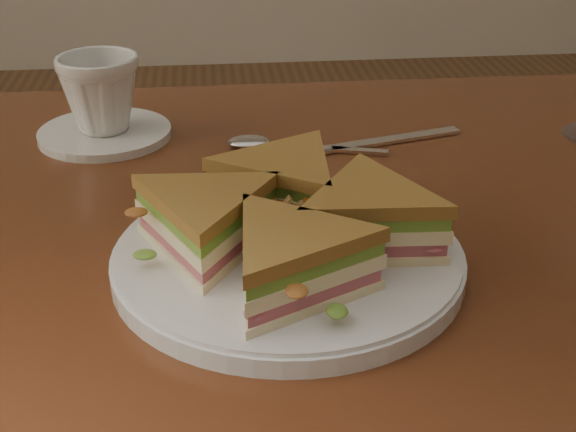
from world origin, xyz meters
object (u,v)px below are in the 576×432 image
(table, at_px, (325,299))
(knife, at_px, (371,144))
(sandwich_wedges, at_px, (288,221))
(coffee_cup, at_px, (100,94))
(plate, at_px, (288,260))
(spoon, at_px, (268,144))
(saucer, at_px, (105,133))

(table, height_order, knife, knife)
(sandwich_wedges, xyz_separation_m, coffee_cup, (-0.18, 0.32, 0.01))
(plate, distance_m, coffee_cup, 0.37)
(sandwich_wedges, bearing_deg, knife, 64.82)
(plate, height_order, spoon, plate)
(plate, relative_size, sandwich_wedges, 1.04)
(knife, bearing_deg, coffee_cup, 154.25)
(table, distance_m, saucer, 0.34)
(table, relative_size, knife, 5.69)
(table, xyz_separation_m, sandwich_wedges, (-0.05, -0.10, 0.14))
(table, distance_m, sandwich_wedges, 0.18)
(sandwich_wedges, bearing_deg, table, 63.64)
(table, height_order, coffee_cup, coffee_cup)
(plate, relative_size, coffee_cup, 3.14)
(plate, height_order, knife, plate)
(table, xyz_separation_m, coffee_cup, (-0.23, 0.22, 0.15))
(spoon, bearing_deg, plate, -75.61)
(table, height_order, sandwich_wedges, sandwich_wedges)
(table, relative_size, sandwich_wedges, 4.20)
(knife, xyz_separation_m, coffee_cup, (-0.31, 0.06, 0.05))
(table, height_order, plate, plate)
(knife, distance_m, coffee_cup, 0.32)
(plate, xyz_separation_m, knife, (0.12, 0.26, -0.01))
(table, distance_m, knife, 0.21)
(saucer, bearing_deg, plate, -59.85)
(plate, relative_size, saucer, 1.92)
(saucer, relative_size, coffee_cup, 1.64)
(saucer, bearing_deg, knife, -10.34)
(sandwich_wedges, relative_size, coffee_cup, 3.02)
(saucer, bearing_deg, spoon, -14.95)
(spoon, xyz_separation_m, coffee_cup, (-0.19, 0.05, 0.05))
(spoon, height_order, coffee_cup, coffee_cup)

